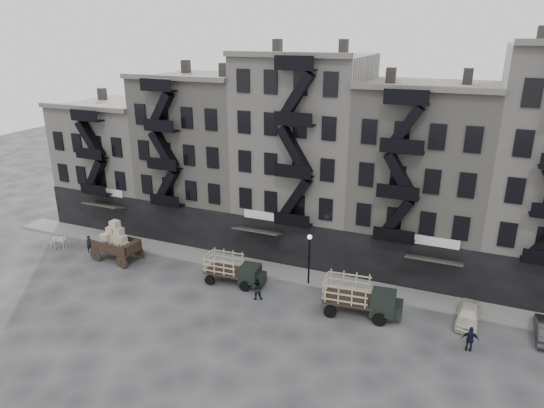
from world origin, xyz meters
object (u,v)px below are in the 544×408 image
at_px(pedestrian_mid, 257,288).
at_px(pedestrian_west, 90,244).
at_px(wagon, 114,238).
at_px(stake_truck_west, 233,267).
at_px(car_east, 468,315).
at_px(horse, 59,242).
at_px(policeman, 470,339).
at_px(stake_truck_east, 360,295).

bearing_deg(pedestrian_mid, pedestrian_west, -30.87).
relative_size(wagon, pedestrian_mid, 2.42).
height_order(stake_truck_west, car_east, stake_truck_west).
relative_size(horse, pedestrian_west, 1.22).
bearing_deg(wagon, pedestrian_west, 179.64).
relative_size(stake_truck_west, policeman, 2.83).
relative_size(stake_truck_west, car_east, 1.32).
bearing_deg(pedestrian_mid, horse, -28.04).
height_order(stake_truck_west, stake_truck_east, stake_truck_east).
height_order(stake_truck_east, car_east, stake_truck_east).
bearing_deg(pedestrian_west, stake_truck_east, -53.51).
distance_m(pedestrian_mid, policeman, 14.79).
distance_m(horse, pedestrian_west, 3.01).
bearing_deg(car_east, stake_truck_east, -162.38).
bearing_deg(stake_truck_east, car_east, 9.12).
relative_size(horse, wagon, 0.45).
distance_m(horse, wagon, 6.23).
bearing_deg(horse, wagon, -103.28).
bearing_deg(policeman, pedestrian_west, -7.06).
bearing_deg(pedestrian_mid, wagon, -30.92).
relative_size(wagon, stake_truck_east, 0.78).
distance_m(pedestrian_west, pedestrian_mid, 17.29).
distance_m(wagon, stake_truck_west, 11.36).
bearing_deg(stake_truck_west, car_east, 0.83).
height_order(stake_truck_west, pedestrian_west, stake_truck_west).
xyz_separation_m(wagon, policeman, (28.81, -1.86, -1.15)).
bearing_deg(stake_truck_west, stake_truck_east, -6.48).
xyz_separation_m(horse, pedestrian_mid, (20.14, -0.85, 0.08)).
distance_m(car_east, pedestrian_west, 31.82).
bearing_deg(horse, pedestrian_mid, -109.94).
relative_size(stake_truck_east, pedestrian_mid, 3.09).
relative_size(pedestrian_west, policeman, 0.93).
bearing_deg(car_east, wagon, -173.80).
bearing_deg(stake_truck_east, policeman, -16.61).
xyz_separation_m(horse, car_east, (34.71, 1.86, -0.19)).
distance_m(stake_truck_west, pedestrian_west, 14.53).
relative_size(wagon, car_east, 1.18).
bearing_deg(stake_truck_east, pedestrian_mid, -178.13).
bearing_deg(horse, car_east, -104.44).
relative_size(stake_truck_west, pedestrian_mid, 2.70).
xyz_separation_m(horse, policeman, (34.91, -1.41, 0.04)).
height_order(wagon, stake_truck_east, wagon).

